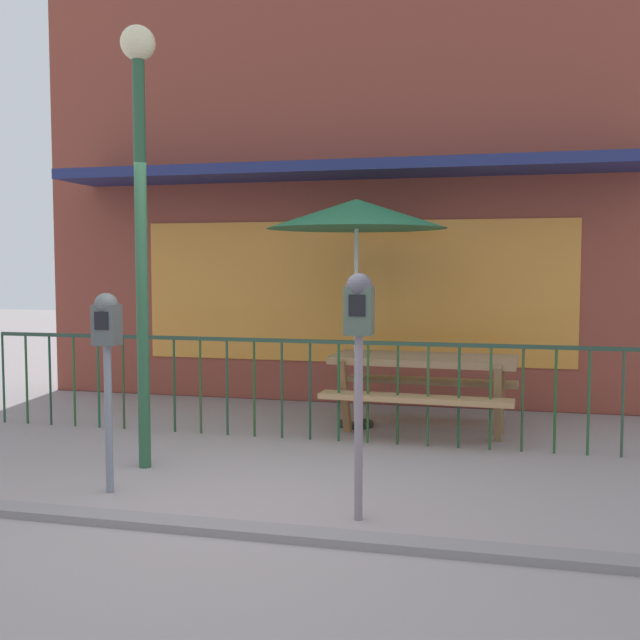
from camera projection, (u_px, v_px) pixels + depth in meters
name	position (u px, v px, depth m)	size (l,w,h in m)	color
ground	(229.00, 511.00, 5.17)	(40.00, 40.00, 0.00)	gray
pub_storefront	(356.00, 160.00, 9.22)	(8.03, 1.46, 5.96)	#4F251F
patio_fence_front	(310.00, 371.00, 7.25)	(6.77, 0.04, 0.97)	#233F31
picnic_table_left	(424.00, 372.00, 7.54)	(1.86, 1.43, 0.79)	#A37B56
patio_umbrella	(356.00, 216.00, 7.74)	(1.85, 1.85, 2.35)	black
parking_meter_near	(359.00, 330.00, 4.91)	(0.18, 0.17, 1.63)	gray
parking_meter_far	(107.00, 339.00, 5.52)	(0.18, 0.17, 1.48)	slate
street_lamp	(140.00, 179.00, 6.13)	(0.28, 0.28, 3.58)	#275336
curb_edge	(207.00, 531.00, 4.79)	(11.24, 0.20, 0.11)	gray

